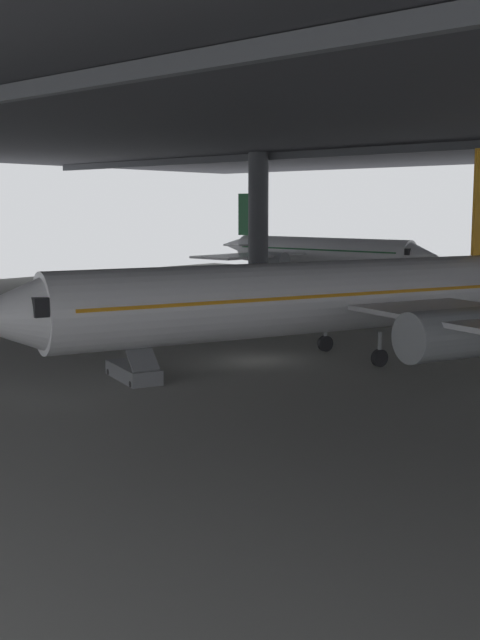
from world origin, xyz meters
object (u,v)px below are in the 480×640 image
boarding_stairs (133,364)px  airplane_distant (317,251)px  crew_worker_by_stairs (147,349)px  airplane_main (319,297)px

boarding_stairs → airplane_distant: bearing=117.0°
boarding_stairs → crew_worker_by_stairs: (-1.75, 2.52, 0.20)m
crew_worker_by_stairs → airplane_main: bearing=48.9°
airplane_main → crew_worker_by_stairs: (-5.92, -6.78, -2.53)m
boarding_stairs → crew_worker_by_stairs: boarding_stairs is taller
airplane_main → airplane_distant: 51.39m
airplane_main → boarding_stairs: size_ratio=7.60×
airplane_main → airplane_distant: airplane_main is taller
crew_worker_by_stairs → airplane_distant: size_ratio=0.05×
boarding_stairs → crew_worker_by_stairs: bearing=124.8°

